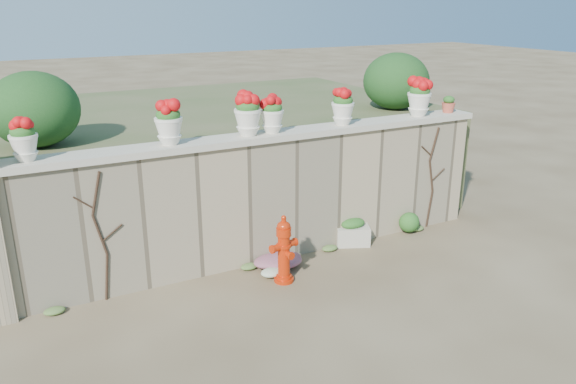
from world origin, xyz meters
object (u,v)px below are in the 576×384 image
fire_hydrant (284,249)px  planter_box (353,233)px  terracotta_pot (448,105)px  urn_pot_0 (24,140)px

fire_hydrant → planter_box: 1.84m
fire_hydrant → terracotta_pot: size_ratio=3.59×
planter_box → urn_pot_0: bearing=-159.1°
fire_hydrant → planter_box: fire_hydrant is taller
fire_hydrant → urn_pot_0: size_ratio=1.91×
fire_hydrant → terracotta_pot: bearing=1.6°
fire_hydrant → terracotta_pot: (3.88, 0.91, 1.70)m
fire_hydrant → planter_box: size_ratio=1.60×
planter_box → urn_pot_0: (-4.94, 0.25, 2.15)m
urn_pot_0 → terracotta_pot: (7.13, 0.00, -0.14)m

